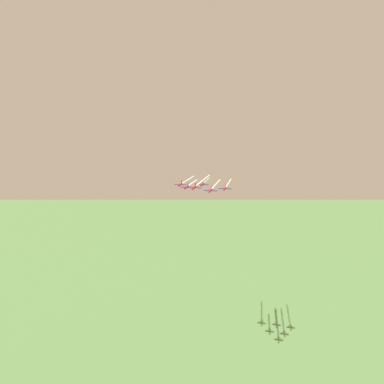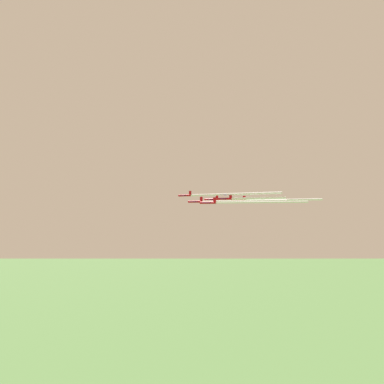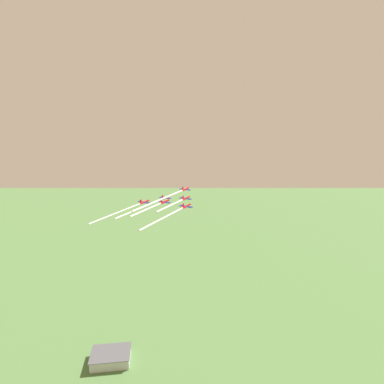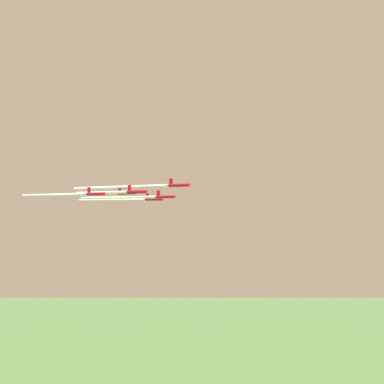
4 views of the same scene
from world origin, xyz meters
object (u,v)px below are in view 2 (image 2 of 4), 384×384
Objects in this scene: jet_0 at (185,195)px; jet_2 at (212,199)px; jet_4 at (225,199)px; jet_1 at (196,202)px; jet_3 at (209,203)px; jet_5 at (239,200)px.

jet_2 is at bearing -59.53° from jet_0.
jet_2 is (1.27, 15.78, -2.36)m from jet_0.
jet_1 is at bearing 120.47° from jet_4.
jet_1 reaches higher than jet_3.
jet_0 is 16.33m from jet_1.
jet_1 is at bearing 180.00° from jet_2.
jet_3 is 16.22m from jet_4.
jet_4 is (-13.14, 9.23, 2.34)m from jet_3.
jet_3 is at bearing 180.00° from jet_4.
jet_3 is (14.41, 6.56, -0.79)m from jet_1.
jet_2 reaches higher than jet_3.
jet_0 is 1.00× the size of jet_5.
jet_1 is at bearing 59.53° from jet_3.
jet_5 reaches higher than jet_3.
jet_0 is at bearing 59.53° from jet_3.
jet_1 is (14.41, 6.56, -3.99)m from jet_0.
jet_1 is 1.00× the size of jet_5.
jet_3 is 1.00× the size of jet_5.
jet_2 is 1.00× the size of jet_5.
jet_3 is at bearing -150.46° from jet_2.
jet_4 is 16.07m from jet_5.
jet_5 is (2.54, 31.56, -3.09)m from jet_0.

